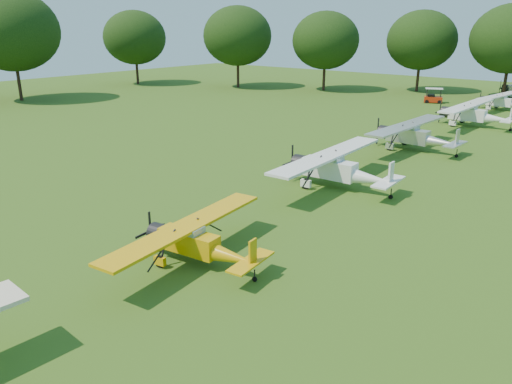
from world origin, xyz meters
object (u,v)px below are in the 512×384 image
aircraft_3 (337,167)px  aircraft_6 (504,101)px  golf_cart (433,98)px  aircraft_5 (473,113)px  aircraft_2 (197,241)px  aircraft_4 (414,134)px

aircraft_3 → aircraft_6: bearing=87.2°
golf_cart → aircraft_3: bearing=-100.3°
aircraft_3 → golf_cart: (-8.72, 40.13, -0.73)m
aircraft_5 → aircraft_6: (-0.23, 12.90, -0.23)m
aircraft_2 → aircraft_4: 26.33m
aircraft_2 → aircraft_3: 13.40m
aircraft_3 → aircraft_2: bearing=-89.1°
aircraft_6 → golf_cart: 9.00m
aircraft_4 → aircraft_3: bearing=-87.1°
aircraft_2 → aircraft_5: 40.03m
aircraft_4 → golf_cart: size_ratio=4.54×
aircraft_3 → aircraft_5: 26.65m
aircraft_5 → aircraft_6: size_ratio=1.19×
aircraft_2 → aircraft_3: (-0.78, 13.38, 0.26)m
aircraft_6 → aircraft_5: bearing=-81.0°
aircraft_6 → golf_cart: aircraft_6 is taller
aircraft_5 → golf_cart: bearing=125.8°
aircraft_4 → golf_cart: 28.51m
golf_cart → aircraft_4: bearing=-95.2°
aircraft_2 → golf_cart: 54.35m
aircraft_2 → aircraft_5: size_ratio=0.81×
aircraft_3 → aircraft_4: (-0.18, 12.94, -0.02)m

